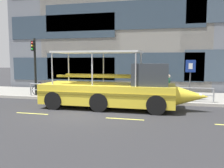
# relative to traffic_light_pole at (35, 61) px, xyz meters

# --- Properties ---
(ground_plane) EXTENTS (120.00, 120.00, 0.00)m
(ground_plane) POSITION_rel_traffic_light_pole_xyz_m (5.19, -3.95, -2.66)
(ground_plane) COLOR #2B2B2D
(sidewalk) EXTENTS (32.00, 4.80, 0.18)m
(sidewalk) POSITION_rel_traffic_light_pole_xyz_m (5.19, 1.65, -2.57)
(sidewalk) COLOR gray
(sidewalk) RESTS_ON ground_plane
(curb_edge) EXTENTS (32.00, 0.18, 0.18)m
(curb_edge) POSITION_rel_traffic_light_pole_xyz_m (5.19, -0.84, -2.57)
(curb_edge) COLOR #B2ADA3
(curb_edge) RESTS_ON ground_plane
(lane_centreline) EXTENTS (25.80, 0.12, 0.01)m
(lane_centreline) POSITION_rel_traffic_light_pole_xyz_m (5.19, -4.94, -2.66)
(lane_centreline) COLOR #DBD64C
(lane_centreline) RESTS_ON ground_plane
(curb_guardrail) EXTENTS (12.32, 0.09, 0.87)m
(curb_guardrail) POSITION_rel_traffic_light_pole_xyz_m (6.04, -0.50, -1.89)
(curb_guardrail) COLOR gray
(curb_guardrail) RESTS_ON sidewalk
(traffic_light_pole) EXTENTS (0.24, 0.46, 4.09)m
(traffic_light_pole) POSITION_rel_traffic_light_pole_xyz_m (0.00, 0.00, 0.00)
(traffic_light_pole) COLOR black
(traffic_light_pole) RESTS_ON sidewalk
(parking_sign) EXTENTS (0.60, 0.12, 2.54)m
(parking_sign) POSITION_rel_traffic_light_pole_xyz_m (10.82, -0.04, -0.75)
(parking_sign) COLOR #4C4F54
(parking_sign) RESTS_ON sidewalk
(leaned_bicycle) EXTENTS (1.74, 0.46, 0.96)m
(leaned_bicycle) POSITION_rel_traffic_light_pole_xyz_m (0.71, -0.21, -2.10)
(leaned_bicycle) COLOR black
(leaned_bicycle) RESTS_ON sidewalk
(duck_tour_boat) EXTENTS (9.28, 2.58, 3.21)m
(duck_tour_boat) POSITION_rel_traffic_light_pole_xyz_m (6.73, -2.61, -1.58)
(duck_tour_boat) COLOR yellow
(duck_tour_boat) RESTS_ON ground_plane
(pedestrian_near_bow) EXTENTS (0.21, 0.45, 1.56)m
(pedestrian_near_bow) POSITION_rel_traffic_light_pole_xyz_m (9.52, 0.85, -1.54)
(pedestrian_near_bow) COLOR black
(pedestrian_near_bow) RESTS_ON sidewalk
(pedestrian_mid_left) EXTENTS (0.45, 0.25, 1.63)m
(pedestrian_mid_left) POSITION_rel_traffic_light_pole_xyz_m (7.25, 0.39, -1.50)
(pedestrian_mid_left) COLOR #1E2338
(pedestrian_mid_left) RESTS_ON sidewalk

